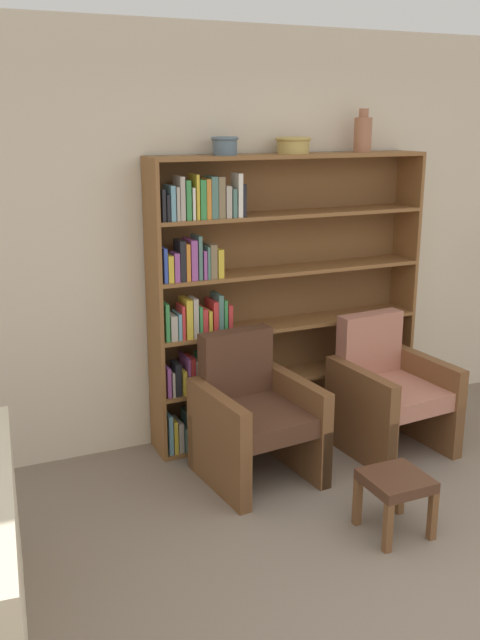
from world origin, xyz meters
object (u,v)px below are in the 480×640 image
at_px(bookshelf, 261,302).
at_px(bowl_cream, 294,144).
at_px(bowl_terracotta, 225,145).
at_px(armchair_leather, 254,416).
at_px(footstool, 396,487).
at_px(vase_tall, 363,133).
at_px(armchair_cushioned, 388,392).

height_order(bookshelf, bowl_cream, bowl_cream).
xyz_separation_m(bowl_terracotta, armchair_leather, (-0.04, -0.53, -1.62)).
xyz_separation_m(armchair_leather, footstool, (0.42, -0.90, -0.12)).
distance_m(bowl_terracotta, bowl_cream, 0.49).
relative_size(bowl_terracotta, armchair_leather, 0.20).
xyz_separation_m(bowl_terracotta, footstool, (0.38, -1.43, -1.74)).
bearing_deg(vase_tall, bowl_terracotta, -180.00).
xyz_separation_m(bookshelf, footstool, (0.12, -1.44, -0.70)).
height_order(vase_tall, footstool, vase_tall).
height_order(armchair_leather, armchair_cushioned, same).
bearing_deg(bowl_cream, footstool, -94.11).
bearing_deg(armchair_leather, vase_tall, -159.06).
height_order(bowl_terracotta, vase_tall, vase_tall).
relative_size(bowl_cream, armchair_leather, 0.26).
bearing_deg(bowl_cream, bowl_terracotta, -180.00).
bearing_deg(bowl_cream, armchair_cushioned, -47.77).
bearing_deg(bowl_terracotta, vase_tall, 0.00).
bearing_deg(vase_tall, bookshelf, 178.94).
distance_m(bowl_terracotta, footstool, 2.28).
xyz_separation_m(armchair_cushioned, footstool, (-0.58, -0.90, -0.12)).
distance_m(bookshelf, footstool, 1.61).
relative_size(bowl_terracotta, footstool, 0.52).
height_order(armchair_leather, footstool, armchair_leather).
bearing_deg(bowl_terracotta, armchair_cushioned, -28.64).
bearing_deg(armchair_cushioned, vase_tall, -99.97).
bearing_deg(vase_tall, footstool, -113.80).
bearing_deg(bookshelf, armchair_leather, -119.45).
relative_size(armchair_leather, footstool, 2.64).
height_order(vase_tall, armchair_cushioned, vase_tall).
bearing_deg(armchair_leather, bookshelf, -125.15).
bearing_deg(bookshelf, armchair_cushioned, -37.83).
relative_size(bookshelf, armchair_cushioned, 2.19).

